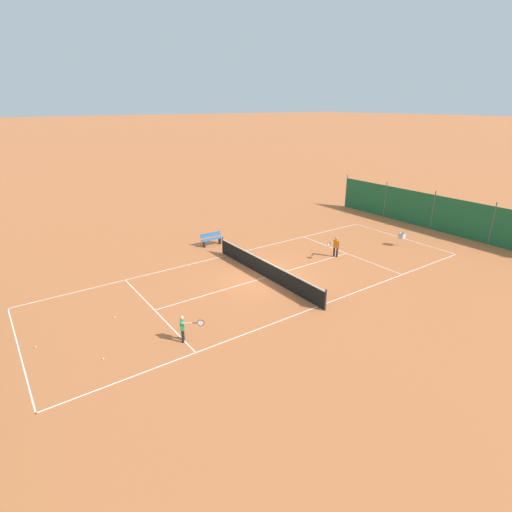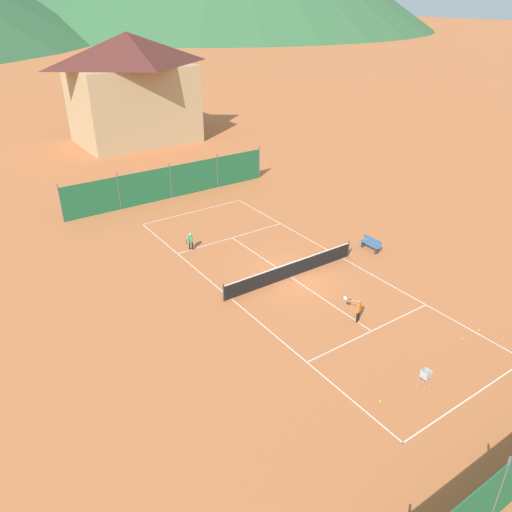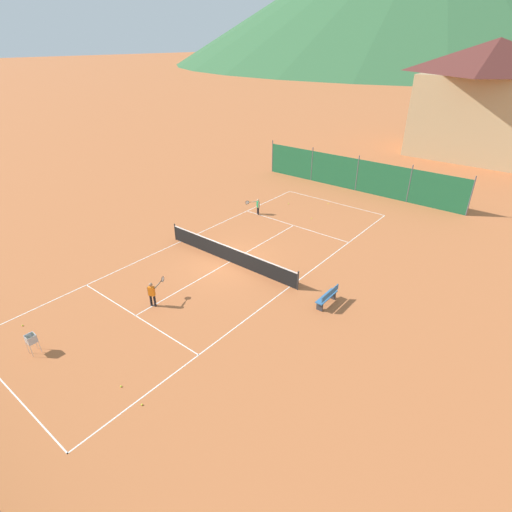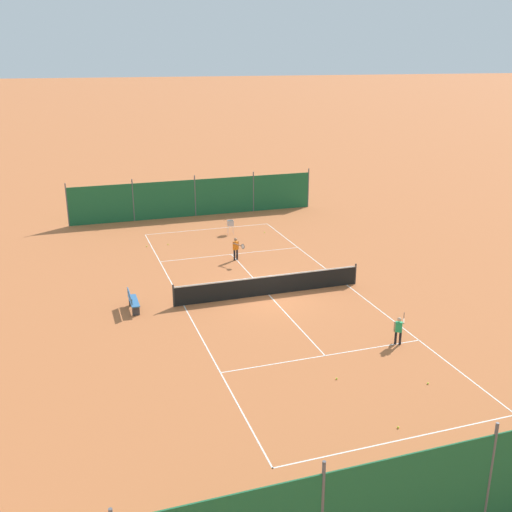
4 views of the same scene
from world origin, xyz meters
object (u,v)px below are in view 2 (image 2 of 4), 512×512
object	(u,v)px
player_far_baseline	(190,240)
tennis_ball_alley_right	(380,401)
player_near_baseline	(358,308)
tennis_ball_by_net_right	(195,214)
alpine_chalet	(132,87)
tennis_ball_far_corner	(462,338)
tennis_ball_mid_court	(479,330)
tennis_ball_by_net_left	(223,227)
courtside_bench	(371,244)
tennis_net	(291,269)
ball_hopper	(426,375)
tennis_ball_service_box	(178,231)

from	to	relation	value
player_far_baseline	tennis_ball_alley_right	world-z (taller)	player_far_baseline
player_far_baseline	player_near_baseline	bearing A→B (deg)	-74.95
player_far_baseline	tennis_ball_by_net_right	bearing A→B (deg)	59.13
tennis_ball_alley_right	alpine_chalet	xyz separation A→B (m)	(7.85, 43.52, 5.79)
tennis_ball_far_corner	alpine_chalet	size ratio (longest dim) A/B	0.01
tennis_ball_alley_right	tennis_ball_mid_court	world-z (taller)	same
tennis_ball_by_net_left	tennis_ball_mid_court	bearing A→B (deg)	-77.03
courtside_bench	tennis_ball_by_net_left	bearing A→B (deg)	125.73
tennis_net	tennis_ball_by_net_right	world-z (taller)	tennis_net
tennis_ball_alley_right	tennis_ball_by_net_right	bearing A→B (deg)	81.81
tennis_ball_by_net_left	courtside_bench	distance (m)	10.27
tennis_ball_mid_court	tennis_ball_by_net_left	bearing A→B (deg)	102.97
player_near_baseline	tennis_net	bearing A→B (deg)	90.22
tennis_ball_far_corner	alpine_chalet	bearing A→B (deg)	88.00
tennis_net	tennis_ball_mid_court	xyz separation A→B (m)	(4.38, -9.36, -0.47)
tennis_ball_alley_right	tennis_ball_by_net_left	xyz separation A→B (m)	(3.59, 18.09, 0.00)
tennis_ball_alley_right	ball_hopper	distance (m)	2.27
tennis_ball_far_corner	tennis_ball_by_net_right	size ratio (longest dim) A/B	1.00
courtside_bench	player_far_baseline	bearing A→B (deg)	145.17
tennis_ball_far_corner	player_near_baseline	bearing A→B (deg)	127.96
tennis_net	player_near_baseline	xyz separation A→B (m)	(0.02, -5.35, 0.24)
player_near_baseline	ball_hopper	world-z (taller)	player_near_baseline
tennis_net	player_far_baseline	world-z (taller)	player_far_baseline
tennis_ball_alley_right	player_far_baseline	bearing A→B (deg)	89.65
alpine_chalet	tennis_ball_far_corner	bearing A→B (deg)	-92.00
tennis_ball_alley_right	tennis_ball_far_corner	xyz separation A→B (m)	(6.35, 0.63, 0.00)
courtside_bench	alpine_chalet	distance (m)	34.23
player_far_baseline	tennis_ball_service_box	world-z (taller)	player_far_baseline
tennis_ball_service_box	tennis_ball_by_net_left	xyz separation A→B (m)	(2.86, -1.29, 0.00)
tennis_ball_service_box	alpine_chalet	xyz separation A→B (m)	(7.13, 24.14, 5.79)
tennis_ball_service_box	player_near_baseline	bearing A→B (deg)	-80.27
tennis_ball_mid_court	tennis_ball_far_corner	xyz separation A→B (m)	(-1.26, 0.04, 0.00)
player_far_baseline	tennis_ball_by_net_right	distance (m)	5.82
tennis_ball_service_box	tennis_ball_mid_court	distance (m)	20.00
tennis_ball_service_box	tennis_ball_by_net_left	world-z (taller)	same
player_far_baseline	player_near_baseline	size ratio (longest dim) A/B	0.91
tennis_ball_alley_right	tennis_ball_mid_court	size ratio (longest dim) A/B	1.00
ball_hopper	courtside_bench	xyz separation A→B (m)	(7.44, 10.20, -0.20)
alpine_chalet	player_far_baseline	bearing A→B (deg)	-105.93
tennis_ball_mid_court	tennis_ball_by_net_right	distance (m)	21.21
tennis_ball_by_net_right	tennis_ball_by_net_left	bearing A→B (deg)	-80.83
tennis_ball_mid_court	alpine_chalet	world-z (taller)	alpine_chalet
tennis_net	player_near_baseline	distance (m)	5.36
tennis_ball_service_box	tennis_ball_by_net_right	world-z (taller)	same
ball_hopper	courtside_bench	bearing A→B (deg)	53.89
player_far_baseline	ball_hopper	xyz separation A→B (m)	(2.04, -16.80, -0.02)
ball_hopper	tennis_ball_by_net_right	bearing A→B (deg)	87.57
player_far_baseline	ball_hopper	size ratio (longest dim) A/B	1.30
tennis_ball_mid_court	tennis_ball_by_net_right	xyz separation A→B (m)	(-4.55, 20.71, 0.00)
tennis_net	alpine_chalet	xyz separation A→B (m)	(4.62, 33.56, 5.32)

